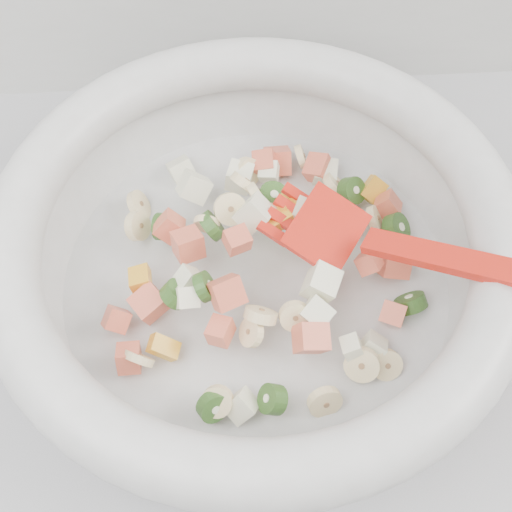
{
  "coord_description": "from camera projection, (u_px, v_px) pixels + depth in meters",
  "views": [
    {
      "loc": [
        0.08,
        1.19,
        1.39
      ],
      "look_at": [
        0.1,
        1.47,
        0.95
      ],
      "focal_mm": 45.0,
      "sensor_mm": 36.0,
      "label": 1
    }
  ],
  "objects": [
    {
      "name": "counter",
      "position": [
        188.0,
        461.0,
        0.92
      ],
      "size": [
        2.0,
        0.6,
        0.9
      ],
      "primitive_type": "cube",
      "color": "gray",
      "rests_on": "ground"
    },
    {
      "name": "mixing_bowl",
      "position": [
        257.0,
        246.0,
        0.51
      ],
      "size": [
        0.47,
        0.42,
        0.14
      ],
      "color": "#BABAB8",
      "rests_on": "counter"
    }
  ]
}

